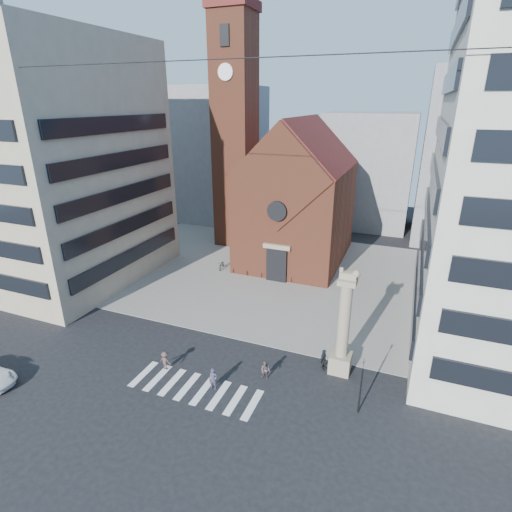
{
  "coord_description": "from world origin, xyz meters",
  "views": [
    {
      "loc": [
        13.47,
        -23.37,
        19.66
      ],
      "look_at": [
        0.98,
        8.0,
        6.51
      ],
      "focal_mm": 28.0,
      "sensor_mm": 36.0,
      "label": 1
    }
  ],
  "objects_px": {
    "pedestrian_1": "(265,370)",
    "scooter_0": "(222,265)",
    "traffic_light": "(361,385)",
    "pedestrian_0": "(213,379)",
    "lion_column": "(343,333)",
    "pedestrian_2": "(323,360)"
  },
  "relations": [
    {
      "from": "pedestrian_1",
      "to": "scooter_0",
      "type": "relative_size",
      "value": 0.79
    },
    {
      "from": "traffic_light",
      "to": "scooter_0",
      "type": "xyz_separation_m",
      "value": [
        -19.53,
        18.75,
        -1.72
      ]
    },
    {
      "from": "traffic_light",
      "to": "pedestrian_0",
      "type": "bearing_deg",
      "value": -171.68
    },
    {
      "from": "lion_column",
      "to": "pedestrian_2",
      "type": "bearing_deg",
      "value": -166.98
    },
    {
      "from": "pedestrian_2",
      "to": "traffic_light",
      "type": "bearing_deg",
      "value": -127.52
    },
    {
      "from": "lion_column",
      "to": "traffic_light",
      "type": "relative_size",
      "value": 2.02
    },
    {
      "from": "pedestrian_2",
      "to": "scooter_0",
      "type": "distance_m",
      "value": 22.16
    },
    {
      "from": "pedestrian_2",
      "to": "scooter_0",
      "type": "bearing_deg",
      "value": 58.35
    },
    {
      "from": "pedestrian_0",
      "to": "pedestrian_2",
      "type": "distance_m",
      "value": 8.66
    },
    {
      "from": "traffic_light",
      "to": "pedestrian_1",
      "type": "distance_m",
      "value": 7.26
    },
    {
      "from": "lion_column",
      "to": "pedestrian_0",
      "type": "bearing_deg",
      "value": -146.2
    },
    {
      "from": "pedestrian_1",
      "to": "pedestrian_2",
      "type": "xyz_separation_m",
      "value": [
        3.78,
        2.77,
        0.12
      ]
    },
    {
      "from": "traffic_light",
      "to": "pedestrian_1",
      "type": "bearing_deg",
      "value": 172.43
    },
    {
      "from": "lion_column",
      "to": "pedestrian_1",
      "type": "xyz_separation_m",
      "value": [
        -5.05,
        -3.06,
        -2.69
      ]
    },
    {
      "from": "traffic_light",
      "to": "scooter_0",
      "type": "relative_size",
      "value": 2.19
    },
    {
      "from": "traffic_light",
      "to": "scooter_0",
      "type": "distance_m",
      "value": 27.13
    },
    {
      "from": "lion_column",
      "to": "scooter_0",
      "type": "height_order",
      "value": "lion_column"
    },
    {
      "from": "traffic_light",
      "to": "pedestrian_0",
      "type": "distance_m",
      "value": 10.4
    },
    {
      "from": "pedestrian_0",
      "to": "pedestrian_2",
      "type": "relative_size",
      "value": 0.96
    },
    {
      "from": "lion_column",
      "to": "pedestrian_0",
      "type": "relative_size",
      "value": 5.08
    },
    {
      "from": "lion_column",
      "to": "pedestrian_2",
      "type": "height_order",
      "value": "lion_column"
    },
    {
      "from": "scooter_0",
      "to": "lion_column",
      "type": "bearing_deg",
      "value": -50.15
    }
  ]
}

